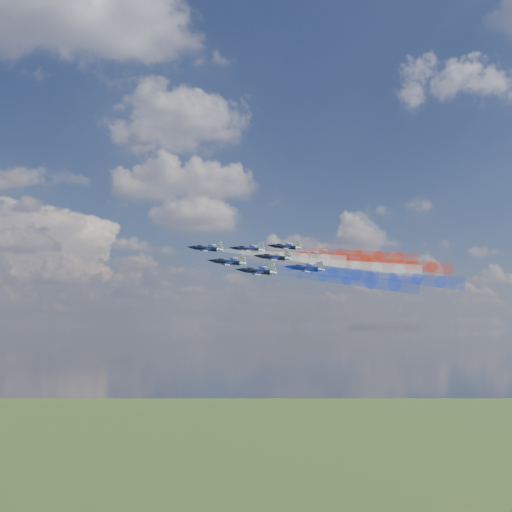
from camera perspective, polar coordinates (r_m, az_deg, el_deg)
name	(u,v)px	position (r m, az deg, el deg)	size (l,w,h in m)	color
jet_lead	(206,249)	(186.76, -4.68, 0.69)	(9.58, 11.98, 3.19)	black
trail_lead	(283,256)	(181.52, 2.56, 0.01)	(3.99, 37.31, 3.99)	white
jet_inner_left	(228,262)	(173.97, -2.63, -0.58)	(9.58, 11.98, 3.19)	black
trail_inner_left	(311,270)	(169.73, 5.20, -1.35)	(3.99, 37.31, 3.99)	blue
jet_inner_right	(248,249)	(190.53, -0.73, 0.63)	(9.58, 11.98, 3.19)	black
trail_inner_right	(324,256)	(186.88, 6.43, -0.04)	(3.99, 37.31, 3.99)	red
jet_outer_left	(258,271)	(164.52, 0.16, -1.45)	(9.58, 11.98, 3.19)	black
trail_outer_left	(346,280)	(161.56, 8.49, -2.27)	(3.99, 37.31, 3.99)	blue
jet_center_third	(274,257)	(179.51, 1.68, -0.13)	(9.58, 11.98, 3.19)	black
trail_center_third	(355,265)	(176.99, 9.30, -0.85)	(3.99, 37.31, 3.99)	white
jet_outer_right	(285,247)	(199.73, 2.78, 0.86)	(9.58, 11.98, 3.19)	black
trail_outer_right	(359,254)	(197.47, 9.63, 0.22)	(3.99, 37.31, 3.99)	red
jet_rear_left	(306,268)	(169.90, 4.70, -1.17)	(9.58, 11.98, 3.19)	black
trail_rear_left	(393,277)	(168.77, 12.77, -1.94)	(3.99, 37.31, 3.99)	blue
jet_rear_right	(311,256)	(189.35, 5.21, 0.01)	(9.58, 11.98, 3.19)	black
trail_rear_right	(390,263)	(188.21, 12.44, -0.67)	(3.99, 37.31, 3.99)	red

